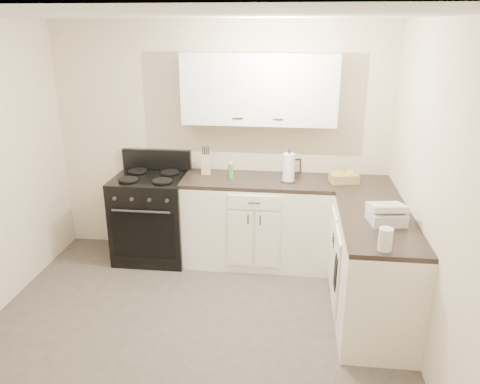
# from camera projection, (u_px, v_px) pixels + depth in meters

# --- Properties ---
(floor) EXTENTS (3.60, 3.60, 0.00)m
(floor) POSITION_uv_depth(u_px,v_px,m) (188.00, 344.00, 3.79)
(floor) COLOR #473F38
(floor) RESTS_ON ground
(ceiling) EXTENTS (3.60, 3.60, 0.00)m
(ceiling) POSITION_uv_depth(u_px,v_px,m) (174.00, 15.00, 2.95)
(ceiling) COLOR white
(ceiling) RESTS_ON wall_back
(wall_back) EXTENTS (3.60, 0.00, 3.60)m
(wall_back) POSITION_uv_depth(u_px,v_px,m) (221.00, 142.00, 5.05)
(wall_back) COLOR beige
(wall_back) RESTS_ON ground
(wall_right) EXTENTS (0.00, 3.60, 3.60)m
(wall_right) POSITION_uv_depth(u_px,v_px,m) (441.00, 212.00, 3.17)
(wall_right) COLOR beige
(wall_right) RESTS_ON ground
(wall_front) EXTENTS (3.60, 0.00, 3.60)m
(wall_front) POSITION_uv_depth(u_px,v_px,m) (66.00, 377.00, 1.69)
(wall_front) COLOR beige
(wall_front) RESTS_ON ground
(base_cabinets_back) EXTENTS (1.55, 0.60, 0.90)m
(base_cabinets_back) POSITION_uv_depth(u_px,v_px,m) (257.00, 223.00, 4.99)
(base_cabinets_back) COLOR white
(base_cabinets_back) RESTS_ON floor
(base_cabinets_right) EXTENTS (0.60, 1.90, 0.90)m
(base_cabinets_right) POSITION_uv_depth(u_px,v_px,m) (368.00, 256.00, 4.27)
(base_cabinets_right) COLOR white
(base_cabinets_right) RESTS_ON floor
(countertop_back) EXTENTS (1.55, 0.60, 0.04)m
(countertop_back) POSITION_uv_depth(u_px,v_px,m) (257.00, 181.00, 4.84)
(countertop_back) COLOR black
(countertop_back) RESTS_ON base_cabinets_back
(countertop_right) EXTENTS (0.60, 1.90, 0.04)m
(countertop_right) POSITION_uv_depth(u_px,v_px,m) (373.00, 209.00, 4.11)
(countertop_right) COLOR black
(countertop_right) RESTS_ON base_cabinets_right
(upper_cabinets) EXTENTS (1.55, 0.30, 0.70)m
(upper_cabinets) POSITION_uv_depth(u_px,v_px,m) (259.00, 89.00, 4.66)
(upper_cabinets) COLOR white
(upper_cabinets) RESTS_ON wall_back
(stove) EXTENTS (0.77, 0.66, 0.93)m
(stove) POSITION_uv_depth(u_px,v_px,m) (152.00, 218.00, 5.09)
(stove) COLOR black
(stove) RESTS_ON floor
(knife_block) EXTENTS (0.11, 0.10, 0.21)m
(knife_block) POSITION_uv_depth(u_px,v_px,m) (206.00, 164.00, 4.96)
(knife_block) COLOR tan
(knife_block) RESTS_ON countertop_back
(paper_towel) EXTENTS (0.14, 0.14, 0.29)m
(paper_towel) POSITION_uv_depth(u_px,v_px,m) (289.00, 168.00, 4.72)
(paper_towel) COLOR white
(paper_towel) RESTS_ON countertop_back
(soap_bottle) EXTENTS (0.07, 0.07, 0.16)m
(soap_bottle) POSITION_uv_depth(u_px,v_px,m) (231.00, 171.00, 4.81)
(soap_bottle) COLOR green
(soap_bottle) RESTS_ON countertop_back
(picture_frame) EXTENTS (0.13, 0.08, 0.16)m
(picture_frame) POSITION_uv_depth(u_px,v_px,m) (295.00, 166.00, 5.00)
(picture_frame) COLOR black
(picture_frame) RESTS_ON countertop_back
(wicker_basket) EXTENTS (0.31, 0.24, 0.09)m
(wicker_basket) POSITION_uv_depth(u_px,v_px,m) (344.00, 178.00, 4.72)
(wicker_basket) COLOR tan
(wicker_basket) RESTS_ON countertop_right
(countertop_grill) EXTENTS (0.31, 0.29, 0.10)m
(countertop_grill) POSITION_uv_depth(u_px,v_px,m) (386.00, 217.00, 3.76)
(countertop_grill) COLOR silver
(countertop_grill) RESTS_ON countertop_right
(glass_jar) EXTENTS (0.11, 0.11, 0.17)m
(glass_jar) POSITION_uv_depth(u_px,v_px,m) (385.00, 239.00, 3.29)
(glass_jar) COLOR silver
(glass_jar) RESTS_ON countertop_right
(oven_mitt_near) EXTENTS (0.02, 0.14, 0.24)m
(oven_mitt_near) POSITION_uv_depth(u_px,v_px,m) (337.00, 270.00, 3.85)
(oven_mitt_near) COLOR black
(oven_mitt_near) RESTS_ON base_cabinets_right
(oven_mitt_far) EXTENTS (0.02, 0.15, 0.26)m
(oven_mitt_far) POSITION_uv_depth(u_px,v_px,m) (336.00, 274.00, 3.90)
(oven_mitt_far) COLOR black
(oven_mitt_far) RESTS_ON base_cabinets_right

